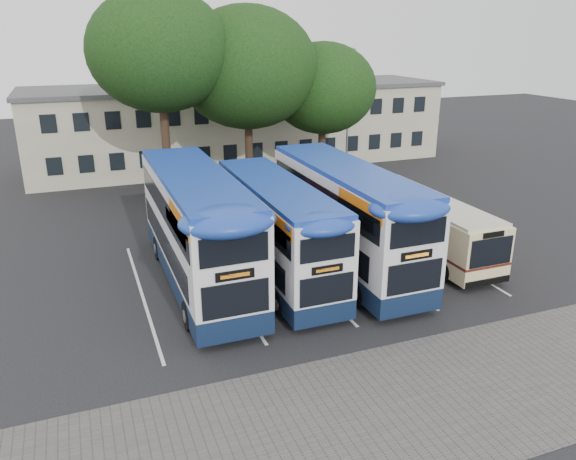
# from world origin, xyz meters

# --- Properties ---
(ground) EXTENTS (120.00, 120.00, 0.00)m
(ground) POSITION_xyz_m (0.00, 0.00, 0.00)
(ground) COLOR black
(ground) RESTS_ON ground
(paving_strip) EXTENTS (40.00, 6.00, 0.01)m
(paving_strip) POSITION_xyz_m (-2.00, -5.00, 0.01)
(paving_strip) COLOR #595654
(paving_strip) RESTS_ON ground
(bay_lines) EXTENTS (14.12, 11.00, 0.01)m
(bay_lines) POSITION_xyz_m (-3.75, 5.00, 0.01)
(bay_lines) COLOR silver
(bay_lines) RESTS_ON ground
(depot_building) EXTENTS (32.40, 8.40, 6.20)m
(depot_building) POSITION_xyz_m (0.00, 26.99, 3.15)
(depot_building) COLOR #A7A187
(depot_building) RESTS_ON ground
(lamp_post) EXTENTS (0.25, 1.05, 9.06)m
(lamp_post) POSITION_xyz_m (6.00, 19.97, 5.08)
(lamp_post) COLOR gray
(lamp_post) RESTS_ON ground
(tree_left) EXTENTS (8.09, 8.09, 12.54)m
(tree_left) POSITION_xyz_m (-7.49, 17.12, 9.08)
(tree_left) COLOR black
(tree_left) RESTS_ON ground
(tree_mid) EXTENTS (8.82, 8.82, 11.75)m
(tree_mid) POSITION_xyz_m (-2.04, 18.15, 7.98)
(tree_mid) COLOR black
(tree_mid) RESTS_ON ground
(tree_right) EXTENTS (7.04, 7.04, 9.55)m
(tree_right) POSITION_xyz_m (3.24, 18.35, 6.54)
(tree_right) COLOR black
(tree_right) RESTS_ON ground
(bus_dd_left) EXTENTS (2.77, 11.44, 4.77)m
(bus_dd_left) POSITION_xyz_m (-8.27, 5.36, 2.63)
(bus_dd_left) COLOR #10203D
(bus_dd_left) RESTS_ON ground
(bus_dd_mid) EXTENTS (2.47, 10.20, 4.25)m
(bus_dd_mid) POSITION_xyz_m (-4.99, 4.72, 2.34)
(bus_dd_mid) COLOR #10203D
(bus_dd_mid) RESTS_ON ground
(bus_dd_right) EXTENTS (2.71, 11.18, 4.66)m
(bus_dd_right) POSITION_xyz_m (-1.76, 4.71, 2.57)
(bus_dd_right) COLOR #10203D
(bus_dd_right) RESTS_ON ground
(bus_single) EXTENTS (2.35, 9.22, 2.75)m
(bus_single) POSITION_xyz_m (2.64, 4.95, 1.56)
(bus_single) COLOR beige
(bus_single) RESTS_ON ground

